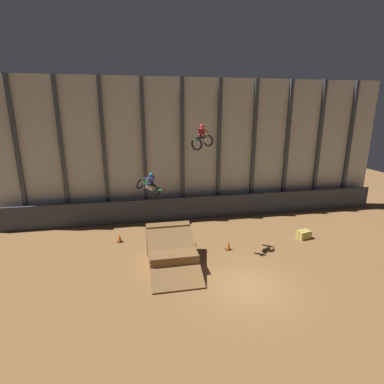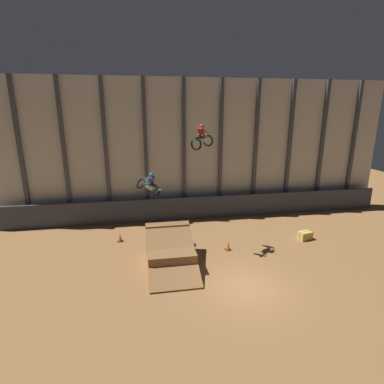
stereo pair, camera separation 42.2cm
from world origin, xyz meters
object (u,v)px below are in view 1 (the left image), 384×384
object	(u,v)px
dirt_ramp	(171,251)
traffic_cone_arena_edge	(120,238)
traffic_cone_near_ramp	(228,245)
rider_bike_left_air	(149,185)
rider_bike_right_air	(202,139)
hay_bale_trackside	(304,234)

from	to	relation	value
dirt_ramp	traffic_cone_arena_edge	bearing A→B (deg)	132.14
traffic_cone_arena_edge	traffic_cone_near_ramp	bearing A→B (deg)	-20.26
rider_bike_left_air	traffic_cone_near_ramp	distance (m)	6.45
rider_bike_right_air	traffic_cone_arena_edge	bearing A→B (deg)	-158.71
dirt_ramp	rider_bike_left_air	bearing A→B (deg)	108.25
traffic_cone_arena_edge	hay_bale_trackside	world-z (taller)	traffic_cone_arena_edge
dirt_ramp	rider_bike_right_air	bearing A→B (deg)	33.31
traffic_cone_near_ramp	hay_bale_trackside	bearing A→B (deg)	6.42
traffic_cone_near_ramp	traffic_cone_arena_edge	world-z (taller)	same
traffic_cone_near_ramp	hay_bale_trackside	size ratio (longest dim) A/B	0.57
rider_bike_left_air	traffic_cone_arena_edge	world-z (taller)	rider_bike_left_air
traffic_cone_near_ramp	rider_bike_right_air	bearing A→B (deg)	161.40
rider_bike_right_air	traffic_cone_near_ramp	world-z (taller)	rider_bike_right_air
rider_bike_right_air	traffic_cone_arena_edge	world-z (taller)	rider_bike_right_air
dirt_ramp	hay_bale_trackside	distance (m)	9.74
rider_bike_left_air	dirt_ramp	bearing A→B (deg)	-119.97
rider_bike_right_air	hay_bale_trackside	distance (m)	10.10
dirt_ramp	rider_bike_left_air	distance (m)	4.57
traffic_cone_arena_edge	hay_bale_trackside	xyz separation A→B (m)	(12.72, -1.91, -0.00)
dirt_ramp	hay_bale_trackside	size ratio (longest dim) A/B	4.66
rider_bike_left_air	hay_bale_trackside	xyz separation A→B (m)	(10.59, -1.42, -3.77)
rider_bike_left_air	hay_bale_trackside	bearing A→B (deg)	-55.87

